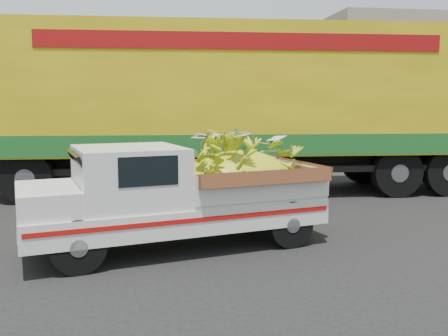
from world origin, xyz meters
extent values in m
plane|color=black|center=(0.00, 0.00, 0.00)|extent=(100.00, 100.00, 0.00)
cube|color=gray|center=(0.00, 7.53, 0.07)|extent=(60.00, 0.25, 0.15)
cube|color=gray|center=(0.00, 9.63, 0.07)|extent=(60.00, 4.00, 0.14)
cylinder|color=black|center=(-1.93, -0.35, 0.34)|extent=(0.71, 0.36, 0.68)
cylinder|color=black|center=(-2.25, 0.92, 0.34)|extent=(0.71, 0.36, 0.68)
cylinder|color=black|center=(0.94, 0.39, 0.34)|extent=(0.71, 0.36, 0.68)
cylinder|color=black|center=(0.62, 1.66, 0.34)|extent=(0.71, 0.36, 0.68)
cube|color=silver|center=(-0.70, 0.65, 0.50)|extent=(4.47, 2.53, 0.35)
cube|color=#A50F0C|center=(-0.51, -0.10, 0.56)|extent=(4.01, 1.04, 0.06)
cube|color=silver|center=(-2.71, 0.13, 0.40)|extent=(0.46, 1.47, 0.13)
cube|color=silver|center=(-2.37, 0.21, 0.84)|extent=(1.10, 1.58, 0.32)
cube|color=silver|center=(-1.33, 0.48, 1.08)|extent=(1.71, 1.77, 0.81)
cube|color=black|center=(-1.06, -0.21, 1.23)|extent=(0.74, 0.20, 0.38)
cube|color=silver|center=(0.34, 0.92, 0.90)|extent=(2.38, 1.99, 0.46)
ellipsoid|color=yellow|center=(0.26, 0.89, 0.81)|extent=(2.11, 1.65, 1.15)
cylinder|color=black|center=(5.61, 3.87, 0.55)|extent=(1.11, 0.37, 1.10)
cylinder|color=black|center=(5.69, 5.87, 0.55)|extent=(1.11, 0.37, 1.10)
cylinder|color=black|center=(4.41, 3.93, 0.55)|extent=(1.11, 0.37, 1.10)
cylinder|color=black|center=(4.50, 5.92, 0.55)|extent=(1.11, 0.37, 1.10)
cylinder|color=black|center=(-3.58, 4.27, 0.55)|extent=(1.11, 0.37, 1.10)
cylinder|color=black|center=(-3.50, 6.27, 0.55)|extent=(1.11, 0.37, 1.10)
cube|color=black|center=(0.96, 5.08, 0.78)|extent=(12.03, 1.52, 0.36)
cube|color=gold|center=(0.96, 5.08, 2.38)|extent=(11.86, 3.01, 2.84)
cube|color=#19581F|center=(0.96, 5.08, 1.21)|extent=(11.92, 3.03, 0.45)
cube|color=maroon|center=(0.90, 3.82, 3.35)|extent=(8.39, 0.39, 0.35)
camera|label=1|loc=(-1.02, -6.44, 2.05)|focal=40.00mm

